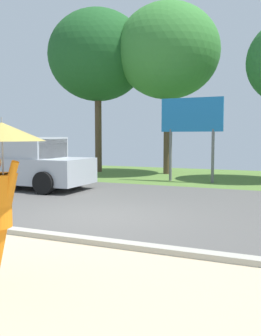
{
  "coord_description": "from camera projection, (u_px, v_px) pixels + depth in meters",
  "views": [
    {
      "loc": [
        4.23,
        -7.72,
        1.91
      ],
      "look_at": [
        0.45,
        1.0,
        1.1
      ],
      "focal_mm": 40.0,
      "sensor_mm": 36.0,
      "label": 1
    }
  ],
  "objects": [
    {
      "name": "tree_right_mid",
      "position": [
        168.0,
        52.0,
        18.6
      ],
      "size": [
        5.16,
        5.16,
        8.46
      ],
      "color": "brown",
      "rests_on": "ground_plane"
    },
    {
      "name": "roadside_billboard",
      "position": [
        192.0,
        121.0,
        15.52
      ],
      "size": [
        2.6,
        0.12,
        3.5
      ],
      "color": "slate",
      "rests_on": "ground_plane"
    },
    {
      "name": "ground_plane",
      "position": [
        142.0,
        200.0,
        11.59
      ],
      "size": [
        40.0,
        22.0,
        0.2
      ],
      "color": "#565451"
    },
    {
      "name": "pickup_truck",
      "position": [
        23.0,
        164.0,
        13.81
      ],
      "size": [
        5.2,
        2.28,
        1.88
      ],
      "rotation": [
        0.0,
        0.0,
        -0.04
      ],
      "color": "#ADB2BA",
      "rests_on": "ground_plane"
    },
    {
      "name": "tree_left_far",
      "position": [
        98.0,
        56.0,
        19.78
      ],
      "size": [
        5.23,
        5.23,
        8.54
      ],
      "color": "brown",
      "rests_on": "ground_plane"
    }
  ]
}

